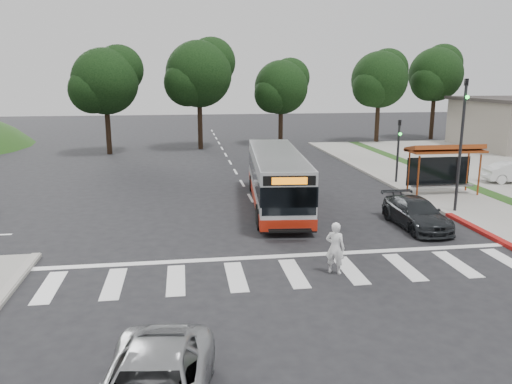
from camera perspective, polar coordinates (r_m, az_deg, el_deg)
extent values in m
plane|color=black|center=(21.98, 1.50, -4.38)|extent=(140.00, 140.00, 0.00)
cube|color=gray|center=(32.82, 18.28, 0.92)|extent=(4.00, 40.00, 0.12)
cube|color=#9E9991|center=(31.98, 15.07, 0.85)|extent=(0.30, 40.00, 0.15)
cube|color=maroon|center=(23.44, 24.70, -4.29)|extent=(0.32, 6.00, 0.15)
cube|color=silver|center=(17.36, 4.35, -9.24)|extent=(18.00, 2.60, 0.01)
cylinder|color=#933E18|center=(28.55, 18.04, 1.68)|extent=(0.10, 0.10, 2.30)
cylinder|color=#933E18|center=(30.32, 24.16, 1.80)|extent=(0.10, 0.10, 2.30)
cylinder|color=#933E18|center=(29.61, 17.02, 2.14)|extent=(0.10, 0.10, 2.30)
cylinder|color=#933E18|center=(31.32, 23.00, 2.23)|extent=(0.10, 0.10, 2.30)
cube|color=#933E18|center=(29.70, 20.83, 4.43)|extent=(4.20, 1.60, 0.12)
cube|color=#933E18|center=(29.73, 20.81, 4.73)|extent=(4.20, 1.32, 0.51)
cube|color=black|center=(30.41, 20.10, 2.28)|extent=(3.80, 0.06, 1.60)
cube|color=gray|center=(30.04, 20.53, 0.66)|extent=(3.60, 0.40, 0.08)
cylinder|color=black|center=(26.01, 22.34, 4.71)|extent=(0.14, 0.14, 6.50)
imported|color=black|center=(25.81, 22.87, 10.76)|extent=(0.16, 0.20, 1.00)
sphere|color=#19E533|center=(25.66, 23.01, 9.95)|extent=(0.18, 0.18, 0.18)
cylinder|color=black|center=(32.34, 15.90, 4.40)|extent=(0.14, 0.14, 4.00)
imported|color=black|center=(32.16, 16.07, 7.04)|extent=(0.16, 0.20, 1.00)
sphere|color=#19E533|center=(32.03, 16.16, 6.38)|extent=(0.18, 0.18, 0.18)
cylinder|color=black|center=(52.64, 13.69, 8.00)|extent=(0.44, 0.44, 4.40)
sphere|color=black|center=(52.47, 13.92, 12.36)|extent=(5.60, 5.60, 5.60)
sphere|color=black|center=(53.67, 14.78, 13.39)|extent=(4.20, 4.20, 4.20)
sphere|color=black|center=(51.46, 13.15, 11.61)|extent=(3.92, 3.92, 3.92)
cylinder|color=black|center=(57.38, 19.51, 8.14)|extent=(0.44, 0.44, 4.84)
sphere|color=black|center=(57.23, 19.85, 12.52)|extent=(5.60, 5.60, 5.60)
sphere|color=black|center=(58.51, 20.54, 13.55)|extent=(4.20, 4.20, 4.20)
sphere|color=black|center=(56.16, 19.22, 11.79)|extent=(3.92, 3.92, 3.92)
cylinder|color=black|center=(46.87, -6.41, 7.86)|extent=(0.44, 0.44, 4.84)
sphere|color=black|center=(46.69, -6.55, 13.25)|extent=(6.00, 6.00, 6.00)
sphere|color=black|center=(47.66, -5.14, 14.59)|extent=(4.50, 4.50, 4.50)
sphere|color=black|center=(45.92, -7.83, 12.25)|extent=(4.20, 4.20, 4.20)
cylinder|color=black|center=(49.81, 2.83, 7.72)|extent=(0.44, 0.44, 3.96)
sphere|color=black|center=(49.61, 2.88, 11.86)|extent=(5.20, 5.20, 5.20)
sphere|color=black|center=(50.58, 3.90, 12.89)|extent=(3.90, 3.90, 3.90)
sphere|color=black|center=(48.82, 1.95, 11.11)|extent=(3.64, 3.64, 3.64)
cylinder|color=black|center=(45.33, -16.54, 6.96)|extent=(0.44, 0.44, 4.40)
sphere|color=black|center=(45.12, -16.87, 12.01)|extent=(5.60, 5.60, 5.60)
sphere|color=black|center=(45.81, -15.38, 13.36)|extent=(4.20, 4.20, 4.20)
sphere|color=black|center=(44.59, -18.21, 11.01)|extent=(3.92, 3.92, 3.92)
imported|color=white|center=(17.24, 9.04, -6.32)|extent=(0.79, 0.73, 1.81)
imported|color=black|center=(23.36, 17.83, -2.32)|extent=(1.90, 4.45, 1.28)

